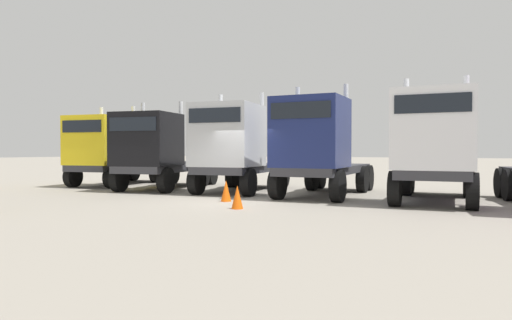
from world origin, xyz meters
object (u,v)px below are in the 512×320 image
at_px(semi_truck_silver, 234,147).
at_px(semi_truck_navy, 317,147).
at_px(semi_truck_white, 434,146).
at_px(semi_truck_black, 156,151).
at_px(semi_truck_yellow, 108,150).
at_px(traffic_cone_far, 237,197).
at_px(traffic_cone_near, 226,191).

xyz_separation_m(semi_truck_silver, semi_truck_navy, (3.72, 0.02, -0.03)).
height_order(semi_truck_navy, semi_truck_white, semi_truck_white).
height_order(semi_truck_black, semi_truck_navy, semi_truck_navy).
height_order(semi_truck_yellow, traffic_cone_far, semi_truck_yellow).
xyz_separation_m(semi_truck_yellow, semi_truck_navy, (11.08, 0.13, 0.10)).
relative_size(semi_truck_silver, traffic_cone_near, 8.80).
bearing_deg(traffic_cone_near, semi_truck_yellow, 163.39).
bearing_deg(semi_truck_white, semi_truck_yellow, -96.32).
distance_m(semi_truck_yellow, traffic_cone_far, 11.19).
bearing_deg(semi_truck_white, traffic_cone_far, -55.44).
distance_m(traffic_cone_near, traffic_cone_far, 2.04).
xyz_separation_m(semi_truck_black, traffic_cone_far, (6.61, -3.54, -1.39)).
xyz_separation_m(semi_truck_yellow, traffic_cone_far, (10.31, -4.12, -1.42)).
xyz_separation_m(semi_truck_black, semi_truck_white, (11.48, 0.80, 0.17)).
distance_m(semi_truck_black, traffic_cone_near, 5.75).
xyz_separation_m(semi_truck_yellow, semi_truck_white, (15.18, 0.23, 0.13)).
bearing_deg(traffic_cone_near, semi_truck_black, 158.18).
height_order(semi_truck_black, traffic_cone_near, semi_truck_black).
xyz_separation_m(semi_truck_black, semi_truck_navy, (7.38, 0.71, 0.14)).
bearing_deg(traffic_cone_far, semi_truck_silver, 124.90).
height_order(semi_truck_yellow, semi_truck_silver, semi_truck_silver).
height_order(semi_truck_silver, traffic_cone_far, semi_truck_silver).
height_order(semi_truck_yellow, semi_truck_black, semi_truck_yellow).
bearing_deg(semi_truck_silver, traffic_cone_near, 17.52).
height_order(semi_truck_silver, semi_truck_white, semi_truck_white).
xyz_separation_m(semi_truck_black, semi_truck_silver, (3.66, 0.68, 0.17)).
bearing_deg(semi_truck_silver, semi_truck_navy, 78.93).
bearing_deg(semi_truck_navy, semi_truck_silver, -95.59).
distance_m(semi_truck_yellow, semi_truck_silver, 7.36).
distance_m(semi_truck_yellow, semi_truck_black, 3.75).
bearing_deg(semi_truck_white, semi_truck_navy, -95.84).
bearing_deg(semi_truck_yellow, semi_truck_white, 78.28).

